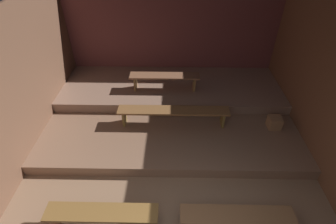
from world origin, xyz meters
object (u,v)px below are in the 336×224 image
(bench_floor_right, at_px, (237,217))
(bench_middle_center, at_px, (165,78))
(bench_floor_left, at_px, (102,215))
(bench_lower_center, at_px, (173,112))
(wooden_crate_lower, at_px, (274,122))

(bench_floor_right, distance_m, bench_middle_center, 3.56)
(bench_floor_left, height_order, bench_floor_right, same)
(bench_lower_center, distance_m, bench_middle_center, 1.12)
(bench_lower_center, distance_m, wooden_crate_lower, 2.19)
(bench_floor_right, relative_size, wooden_crate_lower, 6.47)
(bench_floor_left, distance_m, bench_middle_center, 3.46)
(bench_floor_left, relative_size, bench_middle_center, 1.01)
(bench_floor_left, distance_m, bench_floor_right, 2.03)
(bench_lower_center, height_order, bench_middle_center, bench_middle_center)
(bench_floor_left, xyz_separation_m, wooden_crate_lower, (3.25, 2.18, 0.04))
(bench_floor_left, distance_m, bench_lower_center, 2.50)
(bench_floor_left, bearing_deg, bench_lower_center, 64.55)
(bench_floor_right, height_order, wooden_crate_lower, wooden_crate_lower)
(bench_floor_left, height_order, wooden_crate_lower, wooden_crate_lower)
(wooden_crate_lower, bearing_deg, bench_floor_left, -146.13)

